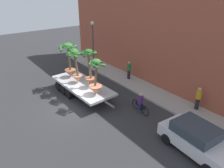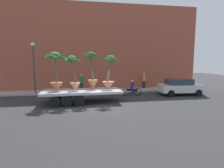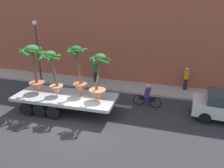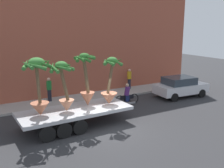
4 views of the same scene
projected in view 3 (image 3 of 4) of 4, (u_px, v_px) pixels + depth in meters
name	position (u px, v px, depth m)	size (l,w,h in m)	color
ground_plane	(79.00, 125.00, 11.90)	(60.00, 60.00, 0.00)	#2D2D30
sidewalk	(112.00, 85.00, 17.33)	(24.00, 2.20, 0.15)	#A39E99
building_facade	(118.00, 23.00, 17.20)	(24.00, 1.20, 9.48)	#9E4C38
flatbed_trailer	(62.00, 98.00, 13.29)	(7.18, 2.65, 0.98)	#B7BABF
potted_palm_rear	(79.00, 74.00, 12.71)	(1.29, 1.31, 3.02)	#B26647
potted_palm_middle	(35.00, 69.00, 13.12)	(1.61, 1.65, 2.98)	#B26647
potted_palm_front	(53.00, 73.00, 12.75)	(1.39, 1.35, 2.72)	tan
potted_palm_extra	(98.00, 83.00, 12.15)	(1.27, 1.26, 2.75)	#C17251
cyclist	(147.00, 97.00, 13.79)	(1.84, 0.38, 1.54)	black
pedestrian_near_gate	(186.00, 78.00, 15.98)	(0.36, 0.36, 1.71)	black
pedestrian_far_left	(95.00, 71.00, 17.60)	(0.36, 0.36, 1.71)	black
street_lamp	(37.00, 43.00, 17.10)	(0.36, 0.36, 4.83)	#383D42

